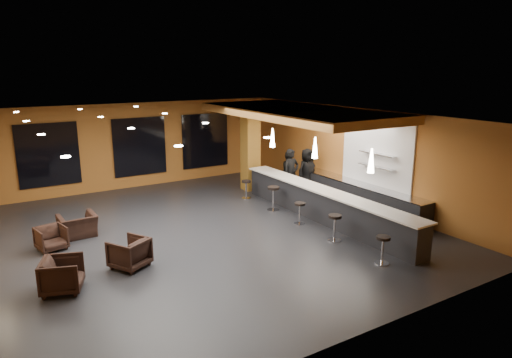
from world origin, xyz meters
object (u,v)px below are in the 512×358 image
column (250,147)px  armchair_b (129,253)px  pendant_2 (272,138)px  staff_c (307,171)px  bar_counter (323,206)px  staff_b (290,172)px  bar_stool_2 (300,210)px  bar_stool_4 (246,187)px  armchair_d (78,226)px  pendant_0 (371,161)px  staff_a (291,173)px  bar_stool_3 (273,195)px  armchair_c (51,238)px  bar_stool_0 (383,246)px  bar_stool_1 (335,224)px  prep_counter (357,195)px  armchair_a (62,275)px  pendant_1 (315,148)px

column → armchair_b: (-6.47, -4.86, -1.37)m
pendant_2 → staff_c: 2.16m
bar_counter → staff_b: staff_b is taller
column → bar_stool_2: bearing=-100.9°
bar_stool_4 → column: bearing=52.1°
pendant_2 → armchair_d: bearing=-177.5°
bar_counter → bar_stool_2: (-0.87, 0.10, -0.04)m
pendant_0 → staff_a: (0.77, 4.83, -1.41)m
staff_a → bar_stool_3: (-1.56, -1.10, -0.39)m
armchair_c → bar_stool_0: bar_stool_0 is taller
bar_stool_3 → bar_stool_1: bearing=-91.8°
staff_a → armchair_d: staff_a is taller
column → armchair_b: size_ratio=4.15×
armchair_d → bar_stool_4: bar_stool_4 is taller
staff_a → bar_stool_4: 1.82m
bar_counter → prep_counter: 2.06m
staff_c → armchair_a: staff_c is taller
pendant_1 → staff_b: pendant_1 is taller
armchair_b → armchair_d: size_ratio=0.81×
armchair_d → bar_stool_1: (6.25, -4.28, 0.17)m
column → pendant_0: (0.00, -6.60, 0.60)m
staff_a → staff_b: 0.73m
pendant_1 → bar_stool_1: (-0.89, -2.09, -1.85)m
bar_stool_1 → bar_stool_2: size_ratio=1.10×
pendant_0 → pendant_2: 5.00m
column → pendant_1: 4.14m
bar_stool_0 → bar_stool_4: bar_stool_0 is taller
pendant_1 → staff_c: size_ratio=0.39×
armchair_b → bar_stool_0: armchair_b is taller
pendant_0 → armchair_d: (-7.15, 4.69, -2.01)m
pendant_0 → armchair_c: pendant_0 is taller
column → pendant_0: size_ratio=5.00×
column → staff_a: bearing=-66.6°
bar_stool_0 → bar_stool_3: size_ratio=0.86×
column → armchair_a: column is taller
prep_counter → armchair_c: size_ratio=8.13×
bar_stool_4 → pendant_0: bearing=-81.3°
pendant_2 → armchair_b: size_ratio=0.83×
staff_b → staff_c: (0.46, -0.54, 0.07)m
bar_counter → armchair_a: 8.16m
armchair_d → bar_stool_3: size_ratio=1.20×
armchair_a → bar_stool_4: size_ratio=1.21×
bar_counter → staff_a: bearing=74.9°
prep_counter → pendant_0: size_ratio=8.57×
armchair_b → bar_stool_4: bearing=-175.9°
pendant_0 → bar_stool_2: (-0.87, 2.10, -1.89)m
bar_stool_4 → staff_c: bearing=-13.8°
bar_counter → bar_stool_1: 1.83m
pendant_1 → bar_stool_1: pendant_1 is taller
pendant_0 → bar_stool_0: size_ratio=0.94×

